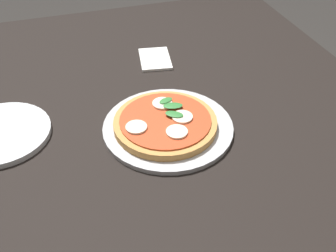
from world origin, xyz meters
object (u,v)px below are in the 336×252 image
Objects in this scene: plate_white at (1,134)px; napkin at (155,59)px; dining_table at (171,141)px; serving_tray at (168,127)px; pizza at (165,123)px.

napkin is at bearing 117.40° from plate_white.
dining_table is 0.42m from plate_white.
pizza reaches higher than serving_tray.
serving_tray is 0.02m from pizza.
dining_table is 0.12m from pizza.
plate_white is 0.50m from napkin.
plate_white is at bearing -104.07° from serving_tray.
dining_table is 4.47× the size of serving_tray.
pizza is 1.05× the size of plate_white.
napkin is at bearing 168.02° from pizza.
pizza is 0.34m from napkin.
napkin is (-0.33, 0.06, -0.00)m from serving_tray.
pizza is at bearing 75.51° from plate_white.
plate_white reaches higher than serving_tray.
dining_table is at bearing -7.91° from napkin.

